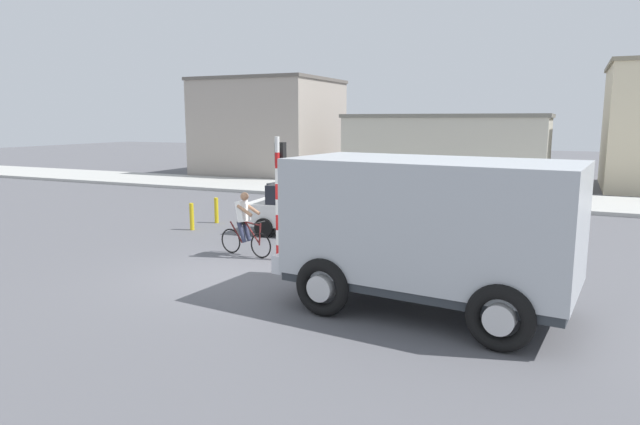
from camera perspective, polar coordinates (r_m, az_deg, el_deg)
ground_plane at (r=13.30m, az=-8.95°, el=-6.41°), size 120.00×120.00×0.00m
sidewalk_far at (r=27.06m, az=9.03°, el=1.89°), size 80.00×5.00×0.16m
truck_foreground at (r=10.61m, az=11.12°, el=-1.28°), size 5.64×3.22×2.90m
cyclist at (r=14.98m, az=-7.73°, el=-1.17°), size 1.72×0.54×1.72m
traffic_light_pole at (r=14.31m, az=-4.23°, el=3.26°), size 0.24×0.43×3.20m
car_red_near at (r=17.60m, az=-1.09°, el=0.35°), size 4.13×2.15×1.60m
car_white_mid at (r=22.73m, az=-0.11°, el=2.44°), size 4.19×2.27×1.60m
pedestrian_near_kerb at (r=21.06m, az=18.19°, el=1.48°), size 0.34×0.22×1.62m
bollard_near at (r=18.84m, az=-13.03°, el=-0.41°), size 0.14×0.14×0.90m
bollard_far at (r=19.95m, az=-10.59°, el=0.22°), size 0.14×0.14×0.90m
building_corner_left at (r=36.95m, az=-5.19°, el=8.70°), size 8.06×7.48×6.20m
building_mid_block at (r=31.93m, az=12.94°, el=6.31°), size 10.75×5.72×3.91m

